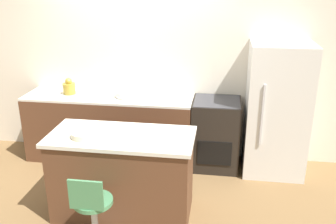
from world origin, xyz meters
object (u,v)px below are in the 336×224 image
(mixing_bowl, at_px, (127,94))
(refrigerator, at_px, (276,110))
(kettle, at_px, (69,87))
(stool_chair, at_px, (93,214))
(oven_range, at_px, (216,134))

(mixing_bowl, bearing_deg, refrigerator, -0.71)
(refrigerator, bearing_deg, kettle, 179.50)
(refrigerator, height_order, mixing_bowl, refrigerator)
(refrigerator, distance_m, kettle, 2.76)
(stool_chair, bearing_deg, oven_range, 60.08)
(oven_range, xyz_separation_m, stool_chair, (-1.07, -1.85, -0.08))
(mixing_bowl, bearing_deg, kettle, 180.00)
(mixing_bowl, bearing_deg, stool_chair, -85.85)
(oven_range, relative_size, mixing_bowl, 3.11)
(stool_chair, bearing_deg, refrigerator, 45.18)
(kettle, height_order, mixing_bowl, kettle)
(refrigerator, relative_size, stool_chair, 2.09)
(stool_chair, bearing_deg, mixing_bowl, 94.15)
(refrigerator, bearing_deg, oven_range, 178.14)
(kettle, relative_size, mixing_bowl, 0.74)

